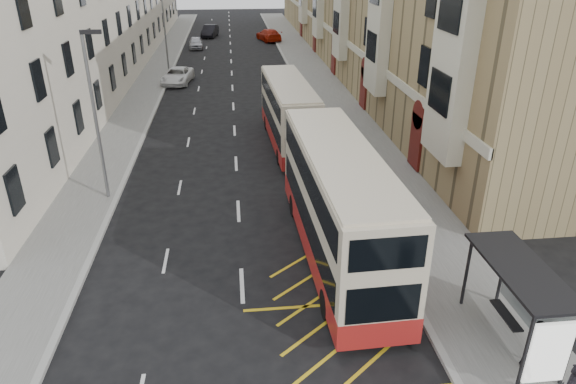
{
  "coord_description": "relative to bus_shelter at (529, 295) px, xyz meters",
  "views": [
    {
      "loc": [
        -0.02,
        -11.8,
        11.33
      ],
      "look_at": [
        2.08,
        7.23,
        2.21
      ],
      "focal_mm": 32.0,
      "sensor_mm": 36.0,
      "label": 1
    }
  ],
  "objects": [
    {
      "name": "terrace_left",
      "position": [
        -21.77,
        45.89,
        4.38
      ],
      "size": [
        9.18,
        79.0,
        13.25
      ],
      "color": "silver",
      "rests_on": "ground"
    },
    {
      "name": "street_lamp_near",
      "position": [
        -14.69,
        12.39,
        2.5
      ],
      "size": [
        0.93,
        0.18,
        8.0
      ],
      "color": "slate",
      "rests_on": "pavement_left"
    },
    {
      "name": "bus_shelter",
      "position": [
        0.0,
        0.0,
        0.0
      ],
      "size": [
        1.65,
        4.25,
        2.7
      ],
      "color": "black",
      "rests_on": "pavement_right"
    },
    {
      "name": "pavement_left",
      "position": [
        -15.84,
        30.39,
        -2.06
      ],
      "size": [
        3.0,
        120.0,
        0.15
      ],
      "primitive_type": "cube",
      "color": "#61605C",
      "rests_on": "ground"
    },
    {
      "name": "double_decker_rear",
      "position": [
        -4.94,
        19.25,
        -0.08
      ],
      "size": [
        2.75,
        10.21,
        4.04
      ],
      "rotation": [
        0.0,
        0.0,
        0.04
      ],
      "color": "beige",
      "rests_on": "ground"
    },
    {
      "name": "car_red",
      "position": [
        -3.14,
        59.58,
        -1.34
      ],
      "size": [
        3.5,
        5.87,
        1.6
      ],
      "primitive_type": "imported",
      "rotation": [
        0.0,
        0.0,
        3.39
      ],
      "color": "#A51A06",
      "rests_on": "ground"
    },
    {
      "name": "pedestrian_mid",
      "position": [
        0.08,
        -0.78,
        -1.19
      ],
      "size": [
        0.8,
        0.64,
        1.6
      ],
      "primitive_type": "imported",
      "rotation": [
        0.0,
        0.0,
        0.04
      ],
      "color": "black",
      "rests_on": "pavement_right"
    },
    {
      "name": "pedestrian_far",
      "position": [
        -1.2,
        7.93,
        -1.19
      ],
      "size": [
        1.01,
        0.65,
        1.59
      ],
      "primitive_type": "imported",
      "rotation": [
        0.0,
        0.0,
        2.84
      ],
      "color": "black",
      "rests_on": "pavement_right"
    },
    {
      "name": "road_markings",
      "position": [
        -8.34,
        45.39,
        -2.13
      ],
      "size": [
        10.0,
        110.0,
        0.01
      ],
      "primitive_type": null,
      "color": "silver",
      "rests_on": "ground"
    },
    {
      "name": "pavement_right",
      "position": [
        -0.34,
        30.39,
        -2.06
      ],
      "size": [
        4.0,
        120.0,
        0.15
      ],
      "primitive_type": "cube",
      "color": "#61605C",
      "rests_on": "ground"
    },
    {
      "name": "ground",
      "position": [
        -8.34,
        0.39,
        -2.14
      ],
      "size": [
        200.0,
        200.0,
        0.0
      ],
      "primitive_type": "plane",
      "color": "black",
      "rests_on": "ground"
    },
    {
      "name": "kerb_right",
      "position": [
        -2.34,
        30.39,
        -2.06
      ],
      "size": [
        0.25,
        120.0,
        0.15
      ],
      "primitive_type": "cube",
      "color": "#999994",
      "rests_on": "ground"
    },
    {
      "name": "guard_railing",
      "position": [
        -2.09,
        6.14,
        -1.28
      ],
      "size": [
        0.06,
        6.56,
        1.01
      ],
      "color": "red",
      "rests_on": "pavement_right"
    },
    {
      "name": "double_decker_front",
      "position": [
        -4.47,
        5.99,
        0.2
      ],
      "size": [
        2.98,
        11.6,
        4.6
      ],
      "rotation": [
        0.0,
        0.0,
        0.03
      ],
      "color": "beige",
      "rests_on": "ground"
    },
    {
      "name": "street_lamp_far",
      "position": [
        -14.69,
        42.39,
        2.5
      ],
      "size": [
        0.93,
        0.18,
        8.0
      ],
      "color": "slate",
      "rests_on": "pavement_left"
    },
    {
      "name": "car_silver",
      "position": [
        -12.59,
        54.85,
        -1.44
      ],
      "size": [
        1.9,
        4.21,
        1.4
      ],
      "primitive_type": "imported",
      "rotation": [
        0.0,
        0.0,
        0.06
      ],
      "color": "#ACAEB4",
      "rests_on": "ground"
    },
    {
      "name": "white_van",
      "position": [
        -13.33,
        36.63,
        -1.44
      ],
      "size": [
        2.99,
        5.32,
        1.4
      ],
      "primitive_type": "imported",
      "rotation": [
        0.0,
        0.0,
        -0.14
      ],
      "color": "white",
      "rests_on": "ground"
    },
    {
      "name": "kerb_left",
      "position": [
        -14.34,
        30.39,
        -2.06
      ],
      "size": [
        0.25,
        120.0,
        0.15
      ],
      "primitive_type": "cube",
      "color": "#999994",
      "rests_on": "ground"
    },
    {
      "name": "car_dark",
      "position": [
        -11.1,
        64.03,
        -1.33
      ],
      "size": [
        2.47,
        5.11,
        1.61
      ],
      "primitive_type": "imported",
      "rotation": [
        0.0,
        0.0,
        -0.16
      ],
      "color": "black",
      "rests_on": "ground"
    }
  ]
}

